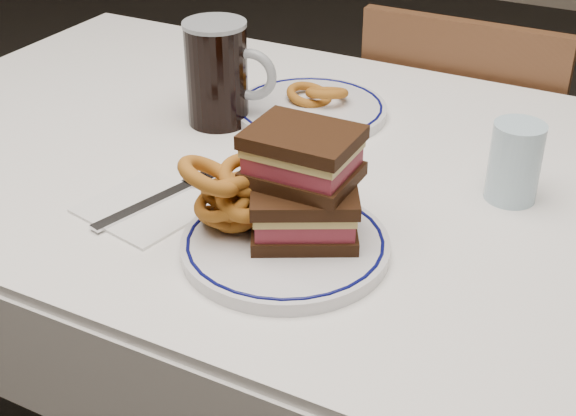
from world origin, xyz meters
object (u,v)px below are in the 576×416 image
at_px(chair_far, 461,183).
at_px(beer_mug, 219,73).
at_px(main_plate, 285,245).
at_px(reuben_sandwich, 303,184).
at_px(far_plate, 310,109).

bearing_deg(chair_far, beer_mug, -118.25).
xyz_separation_m(main_plate, beer_mug, (-0.26, 0.28, 0.07)).
height_order(main_plate, reuben_sandwich, reuben_sandwich).
distance_m(main_plate, beer_mug, 0.39).
relative_size(main_plate, reuben_sandwich, 1.60).
height_order(main_plate, far_plate, same).
bearing_deg(chair_far, reuben_sandwich, -89.98).
bearing_deg(beer_mug, chair_far, 61.75).
relative_size(reuben_sandwich, beer_mug, 0.96).
xyz_separation_m(reuben_sandwich, beer_mug, (-0.27, 0.25, 0.00)).
xyz_separation_m(main_plate, far_plate, (-0.15, 0.37, -0.00)).
relative_size(chair_far, far_plate, 3.40).
height_order(beer_mug, far_plate, beer_mug).
bearing_deg(beer_mug, reuben_sandwich, -42.60).
bearing_deg(beer_mug, main_plate, -46.68).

